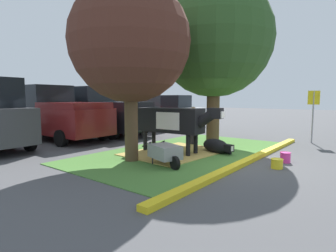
{
  "coord_description": "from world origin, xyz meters",
  "views": [
    {
      "loc": [
        -7.34,
        -3.57,
        1.85
      ],
      "look_at": [
        -0.11,
        2.12,
        0.9
      ],
      "focal_mm": 29.17,
      "sensor_mm": 36.0,
      "label": 1
    }
  ],
  "objects_px": {
    "cow_holstein": "(172,121)",
    "calf_lying": "(216,146)",
    "pickup_truck_black": "(102,112)",
    "wheelbarrow": "(165,152)",
    "parking_sign": "(313,106)",
    "hatchback_white": "(171,111)",
    "shade_tree_right": "(214,39)",
    "bucket_pink": "(285,157)",
    "shade_tree_left": "(130,42)",
    "bucket_yellow": "(277,163)",
    "person_handler": "(193,125)",
    "pickup_truck_maroon": "(57,114)",
    "sedan_red": "(138,112)"
  },
  "relations": [
    {
      "from": "wheelbarrow",
      "to": "parking_sign",
      "type": "bearing_deg",
      "value": -19.13
    },
    {
      "from": "bucket_yellow",
      "to": "pickup_truck_maroon",
      "type": "xyz_separation_m",
      "value": [
        -0.81,
        9.36,
        0.98
      ]
    },
    {
      "from": "person_handler",
      "to": "shade_tree_left",
      "type": "bearing_deg",
      "value": -178.11
    },
    {
      "from": "cow_holstein",
      "to": "parking_sign",
      "type": "distance_m",
      "value": 6.15
    },
    {
      "from": "shade_tree_left",
      "to": "pickup_truck_black",
      "type": "distance_m",
      "value": 6.82
    },
    {
      "from": "shade_tree_right",
      "to": "person_handler",
      "type": "relative_size",
      "value": 4.27
    },
    {
      "from": "pickup_truck_black",
      "to": "hatchback_white",
      "type": "bearing_deg",
      "value": -0.81
    },
    {
      "from": "parking_sign",
      "to": "sedan_red",
      "type": "height_order",
      "value": "parking_sign"
    },
    {
      "from": "pickup_truck_black",
      "to": "hatchback_white",
      "type": "relative_size",
      "value": 1.23
    },
    {
      "from": "shade_tree_right",
      "to": "cow_holstein",
      "type": "distance_m",
      "value": 3.97
    },
    {
      "from": "cow_holstein",
      "to": "calf_lying",
      "type": "xyz_separation_m",
      "value": [
        0.9,
        -1.17,
        -0.86
      ]
    },
    {
      "from": "parking_sign",
      "to": "pickup_truck_black",
      "type": "distance_m",
      "value": 9.69
    },
    {
      "from": "pickup_truck_maroon",
      "to": "sedan_red",
      "type": "height_order",
      "value": "pickup_truck_maroon"
    },
    {
      "from": "shade_tree_right",
      "to": "bucket_pink",
      "type": "xyz_separation_m",
      "value": [
        -1.62,
        -3.26,
        -3.98
      ]
    },
    {
      "from": "bucket_yellow",
      "to": "bucket_pink",
      "type": "distance_m",
      "value": 0.84
    },
    {
      "from": "person_handler",
      "to": "cow_holstein",
      "type": "bearing_deg",
      "value": -169.07
    },
    {
      "from": "parking_sign",
      "to": "pickup_truck_black",
      "type": "height_order",
      "value": "pickup_truck_black"
    },
    {
      "from": "wheelbarrow",
      "to": "person_handler",
      "type": "bearing_deg",
      "value": 20.94
    },
    {
      "from": "calf_lying",
      "to": "pickup_truck_black",
      "type": "bearing_deg",
      "value": 83.93
    },
    {
      "from": "calf_lying",
      "to": "pickup_truck_black",
      "type": "distance_m",
      "value": 7.0
    },
    {
      "from": "hatchback_white",
      "to": "parking_sign",
      "type": "bearing_deg",
      "value": -103.41
    },
    {
      "from": "person_handler",
      "to": "pickup_truck_maroon",
      "type": "xyz_separation_m",
      "value": [
        -2.51,
        5.62,
        0.31
      ]
    },
    {
      "from": "calf_lying",
      "to": "hatchback_white",
      "type": "height_order",
      "value": "hatchback_white"
    },
    {
      "from": "wheelbarrow",
      "to": "hatchback_white",
      "type": "bearing_deg",
      "value": 36.62
    },
    {
      "from": "hatchback_white",
      "to": "bucket_pink",
      "type": "bearing_deg",
      "value": -125.3
    },
    {
      "from": "shade_tree_right",
      "to": "cow_holstein",
      "type": "relative_size",
      "value": 2.05
    },
    {
      "from": "cow_holstein",
      "to": "bucket_yellow",
      "type": "distance_m",
      "value": 3.52
    },
    {
      "from": "pickup_truck_black",
      "to": "shade_tree_right",
      "type": "bearing_deg",
      "value": -81.07
    },
    {
      "from": "shade_tree_right",
      "to": "bucket_yellow",
      "type": "height_order",
      "value": "shade_tree_right"
    },
    {
      "from": "shade_tree_left",
      "to": "calf_lying",
      "type": "bearing_deg",
      "value": -28.68
    },
    {
      "from": "person_handler",
      "to": "wheelbarrow",
      "type": "height_order",
      "value": "person_handler"
    },
    {
      "from": "person_handler",
      "to": "sedan_red",
      "type": "xyz_separation_m",
      "value": [
        2.73,
        5.7,
        0.18
      ]
    },
    {
      "from": "parking_sign",
      "to": "shade_tree_right",
      "type": "bearing_deg",
      "value": 130.11
    },
    {
      "from": "cow_holstein",
      "to": "bucket_yellow",
      "type": "bearing_deg",
      "value": -88.39
    },
    {
      "from": "shade_tree_left",
      "to": "cow_holstein",
      "type": "bearing_deg",
      "value": -7.94
    },
    {
      "from": "wheelbarrow",
      "to": "bucket_yellow",
      "type": "height_order",
      "value": "wheelbarrow"
    },
    {
      "from": "parking_sign",
      "to": "wheelbarrow",
      "type": "bearing_deg",
      "value": 160.87
    },
    {
      "from": "cow_holstein",
      "to": "calf_lying",
      "type": "distance_m",
      "value": 1.71
    },
    {
      "from": "cow_holstein",
      "to": "wheelbarrow",
      "type": "height_order",
      "value": "cow_holstein"
    },
    {
      "from": "shade_tree_right",
      "to": "calf_lying",
      "type": "distance_m",
      "value": 4.36
    },
    {
      "from": "bucket_pink",
      "to": "sedan_red",
      "type": "xyz_separation_m",
      "value": [
        3.59,
        9.42,
        0.83
      ]
    },
    {
      "from": "calf_lying",
      "to": "person_handler",
      "type": "distance_m",
      "value": 1.85
    },
    {
      "from": "parking_sign",
      "to": "sedan_red",
      "type": "distance_m",
      "value": 9.34
    },
    {
      "from": "cow_holstein",
      "to": "wheelbarrow",
      "type": "distance_m",
      "value": 1.92
    },
    {
      "from": "shade_tree_right",
      "to": "bucket_pink",
      "type": "relative_size",
      "value": 21.0
    },
    {
      "from": "person_handler",
      "to": "hatchback_white",
      "type": "relative_size",
      "value": 0.34
    },
    {
      "from": "wheelbarrow",
      "to": "parking_sign",
      "type": "distance_m",
      "value": 7.21
    },
    {
      "from": "parking_sign",
      "to": "bucket_pink",
      "type": "relative_size",
      "value": 6.99
    },
    {
      "from": "shade_tree_right",
      "to": "calf_lying",
      "type": "bearing_deg",
      "value": -147.42
    },
    {
      "from": "person_handler",
      "to": "bucket_yellow",
      "type": "bearing_deg",
      "value": -114.49
    }
  ]
}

